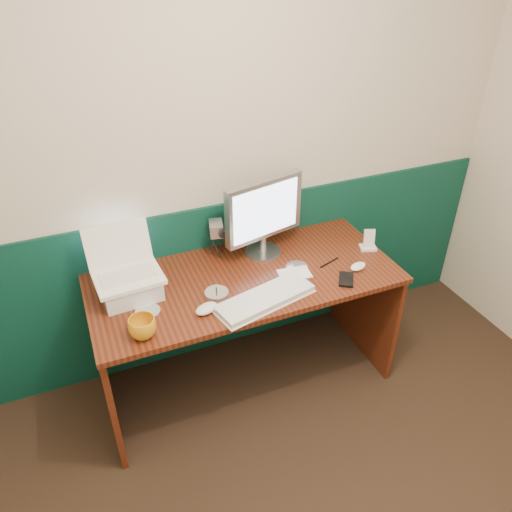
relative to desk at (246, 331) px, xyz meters
name	(u,v)px	position (x,y,z in m)	size (l,w,h in m)	color
back_wall	(217,161)	(-0.01, 0.37, 0.88)	(3.50, 0.04, 2.50)	beige
wainscot	(223,279)	(-0.01, 0.36, 0.12)	(3.48, 0.02, 1.00)	#073126
desk	(246,331)	(0.00, 0.00, 0.00)	(1.60, 0.70, 0.75)	#3C150A
laptop_riser	(130,287)	(-0.58, 0.07, 0.42)	(0.28, 0.23, 0.10)	silver
laptop	(125,257)	(-0.58, 0.07, 0.60)	(0.32, 0.24, 0.26)	white
monitor	(263,217)	(0.17, 0.17, 0.61)	(0.46, 0.13, 0.46)	#A2A2A6
keyboard	(265,299)	(0.01, -0.23, 0.39)	(0.50, 0.17, 0.03)	silver
mouse_right	(358,266)	(0.58, -0.16, 0.39)	(0.10, 0.06, 0.03)	white
mouse_left	(207,308)	(-0.27, -0.19, 0.39)	(0.12, 0.07, 0.04)	silver
mug	(142,328)	(-0.58, -0.25, 0.42)	(0.13, 0.13, 0.10)	orange
camcorder	(216,237)	(-0.06, 0.26, 0.49)	(0.10, 0.14, 0.22)	#ACACB1
cd_spindle	(217,294)	(-0.19, -0.10, 0.39)	(0.12, 0.12, 0.02)	silver
cd_loose_a	(148,311)	(-0.53, -0.08, 0.38)	(0.12, 0.12, 0.00)	silver
cd_loose_b	(297,266)	(0.29, -0.02, 0.38)	(0.12, 0.12, 0.00)	#B2B7C2
pen	(329,262)	(0.47, -0.06, 0.38)	(0.01, 0.01, 0.14)	black
papers	(294,274)	(0.25, -0.08, 0.38)	(0.17, 0.11, 0.00)	white
dock	(368,248)	(0.74, -0.01, 0.38)	(0.09, 0.07, 0.02)	silver
music_player	(369,238)	(0.74, -0.01, 0.44)	(0.06, 0.01, 0.11)	silver
pda	(346,279)	(0.47, -0.23, 0.38)	(0.07, 0.12, 0.01)	black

